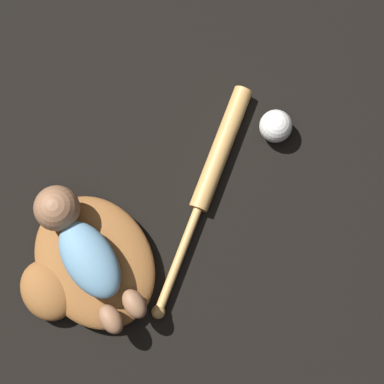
% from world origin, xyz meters
% --- Properties ---
extents(ground_plane, '(6.00, 6.00, 0.00)m').
position_xyz_m(ground_plane, '(0.00, 0.00, 0.00)').
color(ground_plane, black).
extents(baseball_glove, '(0.37, 0.35, 0.07)m').
position_xyz_m(baseball_glove, '(0.03, -0.00, 0.04)').
color(baseball_glove, '#935B2D').
rests_on(baseball_glove, ground).
extents(baby_figure, '(0.34, 0.18, 0.10)m').
position_xyz_m(baby_figure, '(0.07, -0.01, 0.11)').
color(baby_figure, '#6693B2').
rests_on(baby_figure, baseball_glove).
extents(baseball_bat, '(0.47, 0.37, 0.04)m').
position_xyz_m(baseball_bat, '(0.17, -0.33, 0.02)').
color(baseball_bat, tan).
rests_on(baseball_bat, ground).
extents(baseball, '(0.08, 0.08, 0.08)m').
position_xyz_m(baseball, '(0.22, -0.50, 0.04)').
color(baseball, white).
rests_on(baseball, ground).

